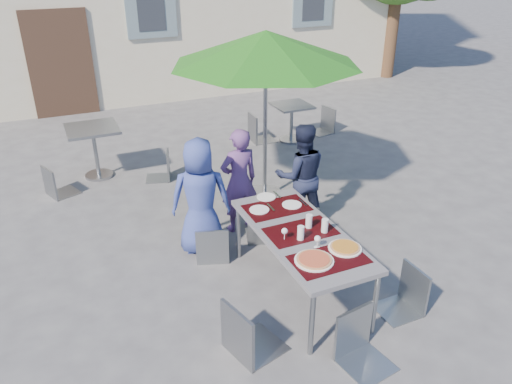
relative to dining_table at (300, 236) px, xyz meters
name	(u,v)px	position (x,y,z in m)	size (l,w,h in m)	color
ground	(325,282)	(0.35, 0.01, -0.70)	(90.00, 90.00, 0.00)	#49484B
dining_table	(300,236)	(0.00, 0.00, 0.00)	(0.80, 1.85, 0.76)	#49484D
pizza_near_left	(314,260)	(-0.14, -0.52, 0.07)	(0.37, 0.37, 0.03)	white
pizza_near_right	(345,248)	(0.23, -0.46, 0.07)	(0.32, 0.32, 0.03)	white
glassware	(309,228)	(0.04, -0.10, 0.13)	(0.50, 0.43, 0.15)	silver
place_settings	(273,204)	(-0.01, 0.64, 0.06)	(0.64, 0.51, 0.01)	white
child_0	(200,197)	(-0.68, 1.20, 0.02)	(0.70, 0.46, 1.44)	#354593
child_1	(239,181)	(-0.07, 1.48, 0.00)	(0.51, 0.33, 1.39)	#5E3A77
child_2	(301,176)	(0.71, 1.29, 0.00)	(0.68, 0.39, 1.40)	#181E36
chair_0	(211,223)	(-0.64, 0.93, -0.20)	(0.49, 0.49, 0.86)	gray
chair_1	(263,203)	(0.08, 1.08, -0.16)	(0.52, 0.52, 0.92)	gray
chair_2	(301,203)	(0.51, 0.90, -0.17)	(0.43, 0.43, 0.90)	gray
chair_3	(247,300)	(-0.86, -0.62, -0.09)	(0.57, 0.56, 1.03)	gray
chair_4	(411,267)	(0.86, -0.71, -0.17)	(0.41, 0.40, 0.90)	gray
chair_5	(364,311)	(0.03, -1.10, -0.14)	(0.48, 0.48, 0.95)	gray
patio_umbrella	(266,49)	(0.59, 2.14, 1.46)	(2.54, 2.54, 2.40)	#9A9CA1
cafe_table_0	(94,141)	(-1.53, 3.91, -0.09)	(0.78, 0.78, 0.83)	#9A9CA1
bg_chair_l_0	(52,164)	(-2.19, 3.47, -0.19)	(0.51, 0.50, 0.88)	gray
bg_chair_r_0	(161,150)	(-0.60, 3.42, -0.20)	(0.47, 0.47, 0.85)	gray
cafe_table_1	(292,117)	(2.05, 4.10, -0.23)	(0.66, 0.66, 0.71)	#9A9CA1
bg_chair_l_1	(258,111)	(1.47, 4.33, -0.10)	(0.47, 0.47, 1.00)	slate
bg_chair_r_1	(325,106)	(2.88, 4.27, -0.16)	(0.48, 0.48, 0.92)	gray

